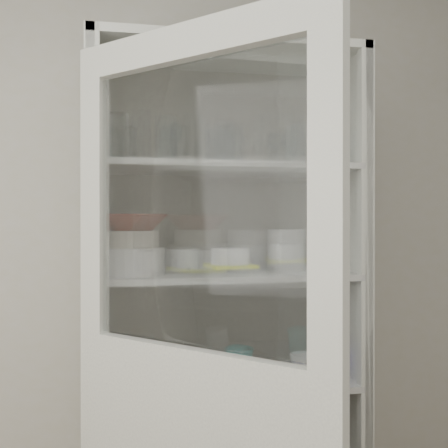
{
  "coord_description": "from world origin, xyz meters",
  "views": [
    {
      "loc": [
        -0.21,
        -0.81,
        1.45
      ],
      "look_at": [
        0.2,
        1.27,
        1.44
      ],
      "focal_mm": 45.0,
      "sensor_mm": 36.0,
      "label": 1
    }
  ],
  "objects_px": {
    "goblet_1": "(223,149)",
    "yellow_trivet": "(231,266)",
    "goblet_2": "(290,150)",
    "plate_stack_back": "(175,259)",
    "mug_white": "(304,367)",
    "teal_jar": "(237,362)",
    "white_canister": "(141,364)",
    "mug_teal": "(239,361)",
    "glass_platter": "(231,270)",
    "mug_blue": "(330,361)",
    "plate_stack_front": "(132,261)",
    "cupboard_door": "(193,431)",
    "goblet_3": "(276,149)",
    "pantry_cabinet": "(221,352)",
    "grey_bowl_stack": "(286,250)",
    "measuring_cups": "(188,380)",
    "white_ramekin": "(231,256)",
    "terracotta_bowl": "(132,222)",
    "goblet_0": "(172,143)"
  },
  "relations": [
    {
      "from": "cupboard_door",
      "to": "mug_white",
      "type": "relative_size",
      "value": 19.31
    },
    {
      "from": "terracotta_bowl",
      "to": "glass_platter",
      "type": "distance_m",
      "value": 0.41
    },
    {
      "from": "goblet_1",
      "to": "goblet_3",
      "type": "xyz_separation_m",
      "value": [
        0.22,
        0.01,
        0.01
      ]
    },
    {
      "from": "goblet_2",
      "to": "plate_stack_back",
      "type": "distance_m",
      "value": 0.64
    },
    {
      "from": "glass_platter",
      "to": "white_ramekin",
      "type": "distance_m",
      "value": 0.05
    },
    {
      "from": "pantry_cabinet",
      "to": "glass_platter",
      "type": "relative_size",
      "value": 6.35
    },
    {
      "from": "yellow_trivet",
      "to": "mug_teal",
      "type": "distance_m",
      "value": 0.38
    },
    {
      "from": "goblet_3",
      "to": "yellow_trivet",
      "type": "xyz_separation_m",
      "value": [
        -0.22,
        -0.14,
        -0.46
      ]
    },
    {
      "from": "goblet_1",
      "to": "yellow_trivet",
      "type": "height_order",
      "value": "goblet_1"
    },
    {
      "from": "measuring_cups",
      "to": "cupboard_door",
      "type": "bearing_deg",
      "value": -95.32
    },
    {
      "from": "goblet_0",
      "to": "terracotta_bowl",
      "type": "relative_size",
      "value": 0.77
    },
    {
      "from": "plate_stack_front",
      "to": "plate_stack_back",
      "type": "distance_m",
      "value": 0.26
    },
    {
      "from": "white_ramekin",
      "to": "mug_teal",
      "type": "relative_size",
      "value": 1.29
    },
    {
      "from": "mug_teal",
      "to": "measuring_cups",
      "type": "relative_size",
      "value": 1.22
    },
    {
      "from": "white_ramekin",
      "to": "mug_teal",
      "type": "bearing_deg",
      "value": 49.49
    },
    {
      "from": "goblet_2",
      "to": "mug_blue",
      "type": "height_order",
      "value": "goblet_2"
    },
    {
      "from": "mug_blue",
      "to": "teal_jar",
      "type": "xyz_separation_m",
      "value": [
        -0.36,
        0.06,
        -0.0
      ]
    },
    {
      "from": "cupboard_door",
      "to": "white_canister",
      "type": "height_order",
      "value": "cupboard_door"
    },
    {
      "from": "glass_platter",
      "to": "mug_white",
      "type": "xyz_separation_m",
      "value": [
        0.27,
        -0.06,
        -0.36
      ]
    },
    {
      "from": "glass_platter",
      "to": "teal_jar",
      "type": "relative_size",
      "value": 3.32
    },
    {
      "from": "mug_blue",
      "to": "grey_bowl_stack",
      "type": "bearing_deg",
      "value": 166.99
    },
    {
      "from": "pantry_cabinet",
      "to": "mug_white",
      "type": "xyz_separation_m",
      "value": [
        0.29,
        -0.15,
        -0.03
      ]
    },
    {
      "from": "plate_stack_front",
      "to": "mug_blue",
      "type": "distance_m",
      "value": 0.85
    },
    {
      "from": "pantry_cabinet",
      "to": "mug_blue",
      "type": "distance_m",
      "value": 0.42
    },
    {
      "from": "goblet_3",
      "to": "teal_jar",
      "type": "height_order",
      "value": "goblet_3"
    },
    {
      "from": "glass_platter",
      "to": "teal_jar",
      "type": "bearing_deg",
      "value": 55.78
    },
    {
      "from": "goblet_3",
      "to": "measuring_cups",
      "type": "height_order",
      "value": "goblet_3"
    },
    {
      "from": "terracotta_bowl",
      "to": "mug_white",
      "type": "height_order",
      "value": "terracotta_bowl"
    },
    {
      "from": "mug_white",
      "to": "measuring_cups",
      "type": "distance_m",
      "value": 0.44
    },
    {
      "from": "goblet_3",
      "to": "plate_stack_back",
      "type": "xyz_separation_m",
      "value": [
        -0.41,
        0.03,
        -0.44
      ]
    },
    {
      "from": "plate_stack_front",
      "to": "glass_platter",
      "type": "relative_size",
      "value": 0.7
    },
    {
      "from": "goblet_1",
      "to": "goblet_3",
      "type": "relative_size",
      "value": 0.89
    },
    {
      "from": "goblet_2",
      "to": "white_ramekin",
      "type": "height_order",
      "value": "goblet_2"
    },
    {
      "from": "yellow_trivet",
      "to": "mug_teal",
      "type": "relative_size",
      "value": 1.5
    },
    {
      "from": "goblet_0",
      "to": "plate_stack_back",
      "type": "xyz_separation_m",
      "value": [
        0.02,
        0.07,
        -0.45
      ]
    },
    {
      "from": "yellow_trivet",
      "to": "mug_blue",
      "type": "distance_m",
      "value": 0.54
    },
    {
      "from": "goblet_2",
      "to": "grey_bowl_stack",
      "type": "bearing_deg",
      "value": -114.82
    },
    {
      "from": "mug_white",
      "to": "teal_jar",
      "type": "height_order",
      "value": "teal_jar"
    },
    {
      "from": "pantry_cabinet",
      "to": "grey_bowl_stack",
      "type": "distance_m",
      "value": 0.48
    },
    {
      "from": "goblet_3",
      "to": "terracotta_bowl",
      "type": "relative_size",
      "value": 0.7
    },
    {
      "from": "plate_stack_back",
      "to": "mug_white",
      "type": "xyz_separation_m",
      "value": [
        0.46,
        -0.23,
        -0.39
      ]
    },
    {
      "from": "glass_platter",
      "to": "white_canister",
      "type": "xyz_separation_m",
      "value": [
        -0.33,
        0.05,
        -0.35
      ]
    },
    {
      "from": "glass_platter",
      "to": "mug_blue",
      "type": "relative_size",
      "value": 2.62
    },
    {
      "from": "goblet_3",
      "to": "glass_platter",
      "type": "height_order",
      "value": "goblet_3"
    },
    {
      "from": "cupboard_door",
      "to": "goblet_3",
      "type": "distance_m",
      "value": 1.18
    },
    {
      "from": "goblet_1",
      "to": "grey_bowl_stack",
      "type": "bearing_deg",
      "value": -15.06
    },
    {
      "from": "goblet_2",
      "to": "grey_bowl_stack",
      "type": "distance_m",
      "value": 0.41
    },
    {
      "from": "white_canister",
      "to": "mug_teal",
      "type": "bearing_deg",
      "value": 0.19
    },
    {
      "from": "pantry_cabinet",
      "to": "plate_stack_front",
      "type": "relative_size",
      "value": 9.05
    },
    {
      "from": "plate_stack_back",
      "to": "mug_blue",
      "type": "relative_size",
      "value": 1.55
    }
  ]
}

